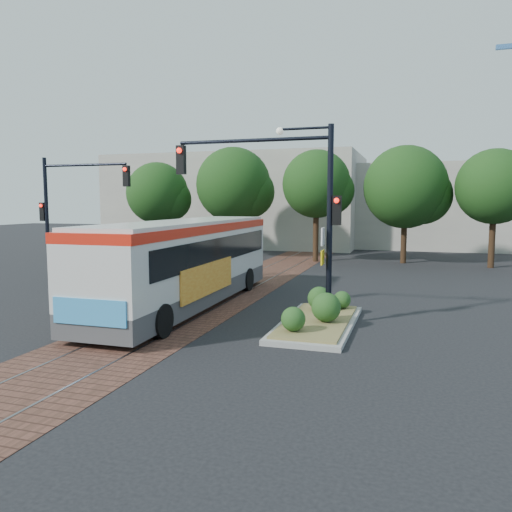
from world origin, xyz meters
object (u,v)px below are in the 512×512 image
object	(u,v)px
traffic_island	(319,315)
officer	(110,262)
signal_pole_main	(291,193)
city_bus	(187,259)
signal_pole_left	(66,202)
parked_car	(132,256)

from	to	relation	value
traffic_island	officer	world-z (taller)	officer
traffic_island	signal_pole_main	xyz separation A→B (m)	(-0.96, 0.09, 3.83)
city_bus	signal_pole_left	xyz separation A→B (m)	(-7.95, 3.38, 2.09)
city_bus	parked_car	world-z (taller)	city_bus
signal_pole_left	traffic_island	bearing A→B (deg)	-20.36
signal_pole_main	parked_car	size ratio (longest dim) A/B	1.46
signal_pole_main	city_bus	bearing A→B (deg)	161.59
parked_car	signal_pole_left	bearing A→B (deg)	-178.70
signal_pole_main	parked_car	xyz separation A→B (m)	(-12.72, 11.37, -3.56)
signal_pole_main	officer	distance (m)	12.81
officer	parked_car	bearing A→B (deg)	-95.68
officer	traffic_island	bearing A→B (deg)	126.20
traffic_island	signal_pole_main	world-z (taller)	signal_pole_main
city_bus	officer	distance (m)	8.05
traffic_island	signal_pole_left	size ratio (longest dim) A/B	0.87
signal_pole_left	parked_car	bearing A→B (deg)	94.26
parked_car	signal_pole_main	bearing A→B (deg)	-134.74
city_bus	officer	bearing A→B (deg)	143.46
signal_pole_left	parked_car	xyz separation A→B (m)	(-0.49, 6.56, -3.27)
signal_pole_left	parked_car	distance (m)	7.35
city_bus	signal_pole_left	bearing A→B (deg)	156.22
city_bus	traffic_island	bearing A→B (deg)	-16.88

